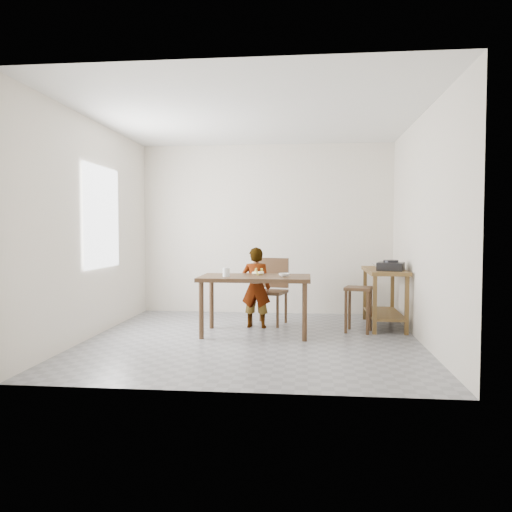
# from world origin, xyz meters

# --- Properties ---
(floor) EXTENTS (4.00, 4.00, 0.04)m
(floor) POSITION_xyz_m (0.00, 0.00, -0.02)
(floor) COLOR gray
(floor) RESTS_ON ground
(ceiling) EXTENTS (4.00, 4.00, 0.04)m
(ceiling) POSITION_xyz_m (0.00, 0.00, 2.72)
(ceiling) COLOR white
(ceiling) RESTS_ON wall_back
(wall_back) EXTENTS (4.00, 0.04, 2.70)m
(wall_back) POSITION_xyz_m (0.00, 2.02, 1.35)
(wall_back) COLOR silver
(wall_back) RESTS_ON ground
(wall_front) EXTENTS (4.00, 0.04, 2.70)m
(wall_front) POSITION_xyz_m (0.00, -2.02, 1.35)
(wall_front) COLOR silver
(wall_front) RESTS_ON ground
(wall_left) EXTENTS (0.04, 4.00, 2.70)m
(wall_left) POSITION_xyz_m (-2.02, 0.00, 1.35)
(wall_left) COLOR silver
(wall_left) RESTS_ON ground
(wall_right) EXTENTS (0.04, 4.00, 2.70)m
(wall_right) POSITION_xyz_m (2.02, 0.00, 1.35)
(wall_right) COLOR silver
(wall_right) RESTS_ON ground
(window_pane) EXTENTS (0.02, 1.10, 1.30)m
(window_pane) POSITION_xyz_m (-1.97, 0.20, 1.50)
(window_pane) COLOR white
(window_pane) RESTS_ON wall_left
(dining_table) EXTENTS (1.40, 0.80, 0.75)m
(dining_table) POSITION_xyz_m (0.00, 0.30, 0.38)
(dining_table) COLOR #432C1A
(dining_table) RESTS_ON floor
(prep_counter) EXTENTS (0.50, 1.20, 0.80)m
(prep_counter) POSITION_xyz_m (1.72, 1.00, 0.40)
(prep_counter) COLOR brown
(prep_counter) RESTS_ON floor
(child) EXTENTS (0.42, 0.30, 1.10)m
(child) POSITION_xyz_m (-0.04, 0.76, 0.55)
(child) COLOR white
(child) RESTS_ON floor
(dining_chair) EXTENTS (0.55, 0.55, 0.93)m
(dining_chair) POSITION_xyz_m (0.12, 1.00, 0.47)
(dining_chair) COLOR #432C1A
(dining_chair) RESTS_ON floor
(stool) EXTENTS (0.41, 0.41, 0.59)m
(stool) POSITION_xyz_m (1.33, 0.59, 0.30)
(stool) COLOR #432C1A
(stool) RESTS_ON floor
(glass_tumbler) EXTENTS (0.10, 0.10, 0.11)m
(glass_tumbler) POSITION_xyz_m (-0.35, 0.17, 0.81)
(glass_tumbler) COLOR white
(glass_tumbler) RESTS_ON dining_table
(small_bowl) EXTENTS (0.17, 0.17, 0.04)m
(small_bowl) POSITION_xyz_m (0.37, 0.24, 0.77)
(small_bowl) COLOR silver
(small_bowl) RESTS_ON dining_table
(banana) EXTENTS (0.21, 0.18, 0.06)m
(banana) POSITION_xyz_m (0.02, 0.46, 0.78)
(banana) COLOR #F6E353
(banana) RESTS_ON dining_table
(serving_bowl) EXTENTS (0.29, 0.29, 0.06)m
(serving_bowl) POSITION_xyz_m (1.71, 1.26, 0.83)
(serving_bowl) COLOR silver
(serving_bowl) RESTS_ON prep_counter
(gas_burner) EXTENTS (0.41, 0.41, 0.11)m
(gas_burner) POSITION_xyz_m (1.76, 0.73, 0.85)
(gas_burner) COLOR black
(gas_burner) RESTS_ON prep_counter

